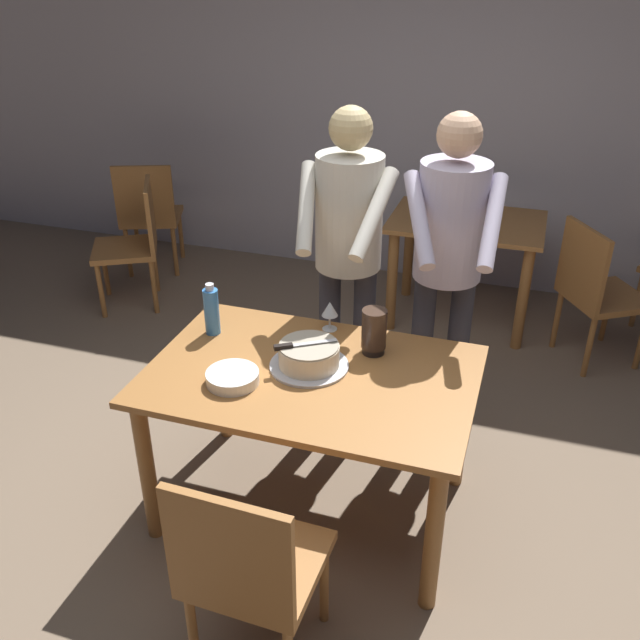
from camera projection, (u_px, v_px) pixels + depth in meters
name	position (u px, v px, depth m)	size (l,w,h in m)	color
ground_plane	(312.00, 506.00, 3.29)	(14.00, 14.00, 0.00)	#7A6651
back_wall	(435.00, 101.00, 4.96)	(10.00, 0.12, 2.70)	#ADA8B2
main_dining_table	(311.00, 395.00, 2.98)	(1.38, 0.91, 0.75)	#9E6633
cake_on_platter	(309.00, 356.00, 2.94)	(0.34, 0.34, 0.11)	silver
cake_knife	(292.00, 346.00, 2.90)	(0.24, 0.16, 0.02)	silver
plate_stack	(233.00, 377.00, 2.85)	(0.22, 0.22, 0.05)	white
wine_glass_near	(330.00, 310.00, 3.21)	(0.08, 0.08, 0.14)	silver
water_bottle	(212.00, 311.00, 3.17)	(0.07, 0.07, 0.25)	#387AC6
hurricane_lamp	(374.00, 331.00, 3.02)	(0.11, 0.11, 0.21)	black
person_cutting_cake	(348.00, 243.00, 3.34)	(0.47, 0.56, 1.72)	#2D2D38
person_standing_beside	(449.00, 253.00, 3.23)	(0.46, 0.57, 1.72)	#2D2D38
chair_near_side	(248.00, 567.00, 2.34)	(0.45, 0.45, 0.90)	#9E6633
background_table	(465.00, 243.00, 4.65)	(1.00, 0.70, 0.74)	#9E6633
background_chair_0	(150.00, 213.00, 5.41)	(0.57, 0.57, 0.90)	#9E6633
background_chair_1	(596.00, 289.00, 4.22)	(0.61, 0.61, 0.90)	#9E6633
background_chair_2	(135.00, 240.00, 4.91)	(0.60, 0.60, 0.90)	#9E6633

